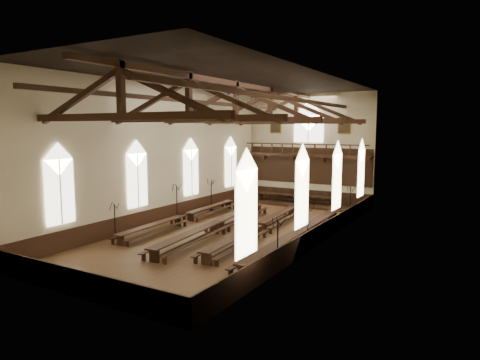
# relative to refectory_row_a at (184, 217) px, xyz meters

# --- Properties ---
(ground) EXTENTS (26.00, 26.00, 0.00)m
(ground) POSITION_rel_refectory_row_a_xyz_m (4.46, -0.15, -0.50)
(ground) COLOR brown
(ground) RESTS_ON ground
(room_walls) EXTENTS (26.00, 26.00, 26.00)m
(room_walls) POSITION_rel_refectory_row_a_xyz_m (4.46, -0.15, 5.96)
(room_walls) COLOR beige
(room_walls) RESTS_ON ground
(wainscot_band) EXTENTS (12.00, 26.00, 1.20)m
(wainscot_band) POSITION_rel_refectory_row_a_xyz_m (4.46, -0.15, 0.10)
(wainscot_band) COLOR #351B10
(wainscot_band) RESTS_ON ground
(side_windows) EXTENTS (11.85, 19.80, 4.50)m
(side_windows) POSITION_rel_refectory_row_a_xyz_m (4.46, -0.15, 3.24)
(side_windows) COLOR white
(side_windows) RESTS_ON room_walls
(end_window) EXTENTS (2.80, 0.12, 3.80)m
(end_window) POSITION_rel_refectory_row_a_xyz_m (4.46, 12.75, 6.72)
(end_window) COLOR white
(end_window) RESTS_ON room_walls
(minstrels_gallery) EXTENTS (11.80, 1.24, 3.70)m
(minstrels_gallery) POSITION_rel_refectory_row_a_xyz_m (4.46, 12.51, 3.40)
(minstrels_gallery) COLOR #341910
(minstrels_gallery) RESTS_ON room_walls
(portraits) EXTENTS (7.75, 0.09, 1.45)m
(portraits) POSITION_rel_refectory_row_a_xyz_m (4.46, 12.74, 6.60)
(portraits) COLOR brown
(portraits) RESTS_ON room_walls
(roof_trusses) EXTENTS (11.70, 25.70, 2.80)m
(roof_trusses) POSITION_rel_refectory_row_a_xyz_m (4.46, -0.15, 7.71)
(roof_trusses) COLOR #341910
(roof_trusses) RESTS_ON room_walls
(refectory_row_a) EXTENTS (1.74, 13.87, 0.69)m
(refectory_row_a) POSITION_rel_refectory_row_a_xyz_m (0.00, 0.00, 0.00)
(refectory_row_a) COLOR #341910
(refectory_row_a) RESTS_ON ground
(refectory_row_b) EXTENTS (2.36, 14.88, 0.79)m
(refectory_row_b) POSITION_rel_refectory_row_a_xyz_m (3.52, -1.02, 0.07)
(refectory_row_b) COLOR #341910
(refectory_row_b) RESTS_ON ground
(refectory_row_c) EXTENTS (2.11, 14.41, 0.74)m
(refectory_row_c) POSITION_rel_refectory_row_a_xyz_m (6.21, -0.22, 0.04)
(refectory_row_c) COLOR #341910
(refectory_row_c) RESTS_ON ground
(refectory_row_d) EXTENTS (1.83, 14.79, 0.79)m
(refectory_row_d) POSITION_rel_refectory_row_a_xyz_m (9.26, -0.84, 0.07)
(refectory_row_d) COLOR #341910
(refectory_row_d) RESTS_ON ground
(dais) EXTENTS (11.40, 2.77, 0.18)m
(dais) POSITION_rel_refectory_row_a_xyz_m (4.06, 11.25, -0.41)
(dais) COLOR #351B10
(dais) RESTS_ON ground
(high_table) EXTENTS (7.77, 1.23, 0.73)m
(high_table) POSITION_rel_refectory_row_a_xyz_m (4.06, 11.25, 0.30)
(high_table) COLOR #341910
(high_table) RESTS_ON dais
(high_chairs) EXTENTS (6.77, 0.48, 0.98)m
(high_chairs) POSITION_rel_refectory_row_a_xyz_m (4.06, 12.00, 0.22)
(high_chairs) COLOR #341910
(high_chairs) RESTS_ON dais
(candelabrum_left_near) EXTENTS (0.66, 0.69, 2.29)m
(candelabrum_left_near) POSITION_rel_refectory_row_a_xyz_m (-1.09, -5.60, 0.19)
(candelabrum_left_near) COLOR black
(candelabrum_left_near) RESTS_ON ground
(candelabrum_left_mid) EXTENTS (0.75, 0.85, 2.76)m
(candelabrum_left_mid) POSITION_rel_refectory_row_a_xyz_m (-1.09, 0.54, 0.34)
(candelabrum_left_mid) COLOR black
(candelabrum_left_mid) RESTS_ON ground
(candelabrum_left_far) EXTENTS (0.80, 0.78, 2.66)m
(candelabrum_left_far) POSITION_rel_refectory_row_a_xyz_m (-1.09, 5.11, 0.31)
(candelabrum_left_far) COLOR black
(candelabrum_left_far) RESTS_ON ground
(candelabrum_right_near) EXTENTS (0.71, 0.75, 2.48)m
(candelabrum_right_near) POSITION_rel_refectory_row_a_xyz_m (10.01, -5.36, 0.25)
(candelabrum_right_near) COLOR black
(candelabrum_right_near) RESTS_ON ground
(candelabrum_right_mid) EXTENTS (0.75, 0.77, 2.57)m
(candelabrum_right_mid) POSITION_rel_refectory_row_a_xyz_m (10.01, -1.27, 0.28)
(candelabrum_right_mid) COLOR black
(candelabrum_right_mid) RESTS_ON ground
(candelabrum_right_far) EXTENTS (0.73, 0.81, 2.66)m
(candelabrum_right_far) POSITION_rel_refectory_row_a_xyz_m (10.01, 7.35, 0.31)
(candelabrum_right_far) COLOR black
(candelabrum_right_far) RESTS_ON ground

